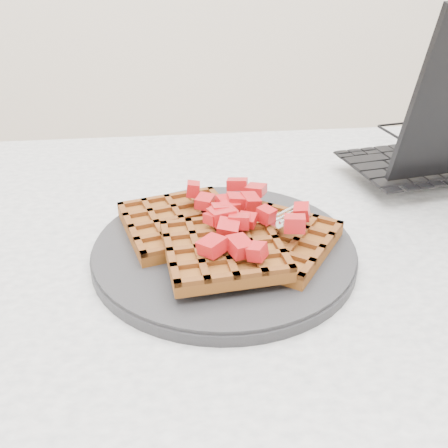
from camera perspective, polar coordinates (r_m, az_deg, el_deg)
table at (r=0.63m, az=8.14°, el=-12.04°), size 1.20×0.80×0.75m
plate at (r=0.55m, az=0.00°, el=-2.91°), size 0.29×0.29×0.02m
waffles at (r=0.53m, az=0.06°, el=-1.39°), size 0.25×0.21×0.03m
strawberry_pile at (r=0.52m, az=0.00°, el=1.33°), size 0.15×0.15×0.02m
fork at (r=0.52m, az=3.61°, el=-3.00°), size 0.16×0.13×0.02m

